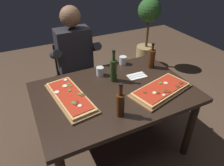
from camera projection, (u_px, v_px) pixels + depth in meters
ground_plane at (114, 146)px, 2.24m from camera, size 6.40×6.40×0.00m
dining_table at (114, 99)px, 1.89m from camera, size 1.40×0.96×0.74m
pizza_rectangular_front at (161, 90)px, 1.81m from camera, size 0.62×0.40×0.05m
pizza_rectangular_left at (70, 97)px, 1.73m from camera, size 0.32×0.64×0.05m
wine_bottle_dark at (152, 58)px, 2.15m from camera, size 0.07×0.07×0.27m
oil_bottle_amber at (114, 70)px, 1.91m from camera, size 0.07×0.07×0.31m
vinegar_bottle_green at (120, 104)px, 1.51m from camera, size 0.06×0.06×0.29m
tumbler_near_camera at (123, 61)px, 2.24m from camera, size 0.08×0.08×0.09m
tumbler_far_side at (100, 72)px, 2.04m from camera, size 0.08×0.08×0.09m
napkin_cutlery_set at (137, 76)px, 2.04m from camera, size 0.19×0.12×0.01m
diner_chair at (75, 74)px, 2.57m from camera, size 0.44×0.44×0.87m
seated_diner at (76, 60)px, 2.34m from camera, size 0.53×0.41×1.33m
potted_plant_corner at (148, 31)px, 3.49m from camera, size 0.38×0.38×1.17m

